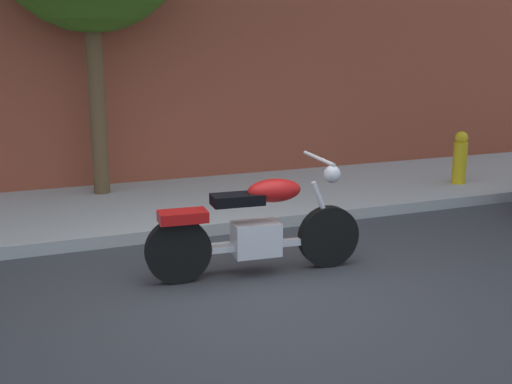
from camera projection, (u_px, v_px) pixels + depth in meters
ground_plane at (265, 294)px, 5.64m from camera, size 60.00×60.00×0.00m
sidewalk at (176, 205)px, 8.41m from camera, size 20.44×2.56×0.14m
motorcycle at (256, 228)px, 6.03m from camera, size 2.10×0.70×1.11m
fire_hydrant at (460, 162)px, 9.30m from camera, size 0.20×0.20×0.91m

